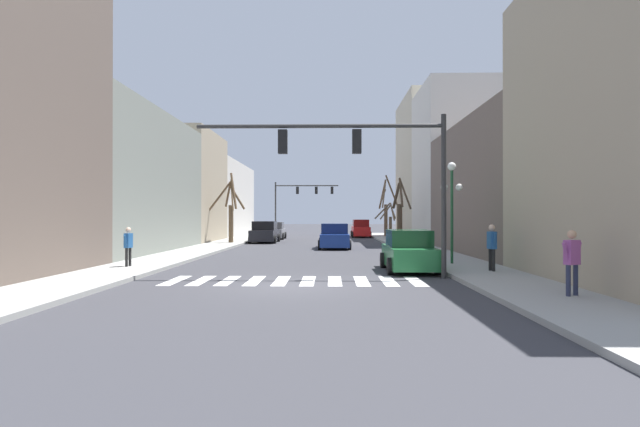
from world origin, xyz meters
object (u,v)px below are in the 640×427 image
(traffic_signal_far, at_px, (299,196))
(street_lamp_right_corner, at_px, (452,192))
(traffic_signal_near, at_px, (365,156))
(street_tree_right_far, at_px, (230,211))
(pedestrian_crossing_street, at_px, (572,257))
(car_parked_right_mid, at_px, (361,229))
(car_parked_left_near, at_px, (273,231))
(pedestrian_on_right_sidewalk, at_px, (492,243))
(street_tree_right_near, at_px, (400,214))
(street_tree_left_mid, at_px, (386,209))
(street_tree_right_mid, at_px, (389,221))
(pedestrian_waiting_at_curb, at_px, (128,243))
(car_parked_left_far, at_px, (265,233))
(car_parked_left_mid, at_px, (409,252))
(car_at_intersection, at_px, (334,237))

(traffic_signal_far, height_order, street_lamp_right_corner, traffic_signal_far)
(traffic_signal_near, bearing_deg, traffic_signal_far, 96.90)
(street_tree_right_far, bearing_deg, pedestrian_crossing_street, -61.35)
(traffic_signal_near, height_order, car_parked_right_mid, traffic_signal_near)
(car_parked_left_near, relative_size, pedestrian_on_right_sidewalk, 2.40)
(car_parked_left_near, distance_m, pedestrian_on_right_sidewalk, 30.69)
(traffic_signal_far, xyz_separation_m, street_lamp_right_corner, (8.84, -36.08, -1.34))
(street_tree_right_near, relative_size, street_tree_left_mid, 0.79)
(street_tree_right_far, bearing_deg, pedestrian_on_right_sidewalk, -55.09)
(car_parked_left_near, relative_size, street_tree_right_mid, 1.28)
(pedestrian_waiting_at_curb, distance_m, street_tree_right_mid, 26.34)
(car_parked_left_far, height_order, pedestrian_waiting_at_curb, car_parked_left_far)
(car_parked_left_mid, relative_size, car_parked_left_near, 1.00)
(pedestrian_crossing_street, bearing_deg, traffic_signal_far, 73.61)
(car_parked_right_mid, height_order, pedestrian_crossing_street, pedestrian_crossing_street)
(street_lamp_right_corner, bearing_deg, street_tree_right_mid, 90.47)
(traffic_signal_near, xyz_separation_m, car_parked_left_mid, (1.89, 2.30, -3.52))
(traffic_signal_near, height_order, pedestrian_crossing_street, traffic_signal_near)
(street_tree_right_near, bearing_deg, street_tree_right_mid, 92.67)
(street_tree_right_far, relative_size, street_tree_right_mid, 1.67)
(street_tree_right_far, height_order, street_tree_left_mid, street_tree_left_mid)
(pedestrian_on_right_sidewalk, relative_size, street_tree_right_far, 0.32)
(traffic_signal_far, bearing_deg, pedestrian_on_right_sidewalk, -76.15)
(car_parked_right_mid, relative_size, street_tree_left_mid, 0.76)
(street_lamp_right_corner, height_order, car_parked_right_mid, street_lamp_right_corner)
(street_tree_right_near, height_order, street_tree_right_mid, street_tree_right_near)
(traffic_signal_far, distance_m, car_parked_left_near, 11.31)
(street_tree_right_near, bearing_deg, car_at_intersection, -138.98)
(car_at_intersection, distance_m, street_tree_left_mid, 18.66)
(street_tree_right_mid, bearing_deg, street_tree_right_near, -87.33)
(street_lamp_right_corner, xyz_separation_m, pedestrian_crossing_street, (0.94, -8.68, -2.08))
(car_parked_left_near, height_order, street_tree_right_far, street_tree_right_far)
(traffic_signal_far, distance_m, car_parked_left_mid, 38.54)
(pedestrian_crossing_street, bearing_deg, car_parked_left_mid, 84.83)
(car_parked_left_mid, xyz_separation_m, pedestrian_on_right_sidewalk, (2.88, -1.23, 0.41))
(traffic_signal_far, xyz_separation_m, pedestrian_on_right_sidewalk, (9.61, -38.99, -3.39))
(car_parked_left_far, height_order, pedestrian_on_right_sidewalk, pedestrian_on_right_sidewalk)
(car_parked_right_mid, bearing_deg, street_tree_left_mid, -94.56)
(street_tree_right_mid, bearing_deg, pedestrian_crossing_street, -87.86)
(traffic_signal_near, xyz_separation_m, pedestrian_crossing_street, (4.94, -4.70, -3.14))
(street_tree_right_near, bearing_deg, traffic_signal_near, -101.18)
(traffic_signal_near, distance_m, car_parked_left_mid, 4.61)
(street_lamp_right_corner, height_order, car_at_intersection, street_lamp_right_corner)
(car_parked_left_near, bearing_deg, car_parked_left_mid, -162.64)
(car_at_intersection, height_order, pedestrian_waiting_at_curb, pedestrian_waiting_at_curb)
(car_parked_right_mid, bearing_deg, car_parked_left_mid, 179.99)
(traffic_signal_far, distance_m, street_tree_right_far, 19.88)
(car_at_intersection, bearing_deg, street_tree_right_near, -48.98)
(street_tree_right_mid, bearing_deg, street_tree_right_far, -160.56)
(pedestrian_waiting_at_curb, xyz_separation_m, pedestrian_on_right_sidewalk, (14.16, -1.36, 0.08))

